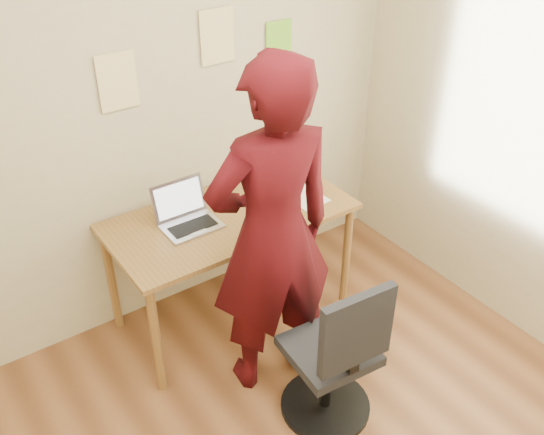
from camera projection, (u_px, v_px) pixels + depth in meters
room at (342, 282)px, 1.99m from camera, size 3.58×3.58×2.78m
desk at (230, 227)px, 3.50m from camera, size 1.40×0.70×0.74m
laptop at (187, 216)px, 3.35m from camera, size 0.31×0.28×0.23m
paper_sheet at (304, 196)px, 3.62m from camera, size 0.21×0.29×0.00m
phone at (280, 219)px, 3.41m from camera, size 0.07×0.12×0.01m
wall_note_left at (118, 82)px, 3.08m from camera, size 0.21×0.00×0.30m
wall_note_mid at (217, 36)px, 3.29m from camera, size 0.21×0.00×0.30m
wall_note_right at (279, 41)px, 3.55m from camera, size 0.18×0.00×0.24m
office_chair at (336, 362)px, 2.98m from camera, size 0.47×0.47×0.91m
person at (272, 236)px, 2.95m from camera, size 0.73×0.54×1.86m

